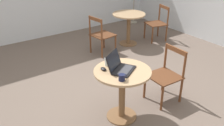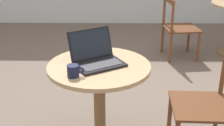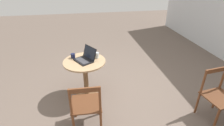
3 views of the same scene
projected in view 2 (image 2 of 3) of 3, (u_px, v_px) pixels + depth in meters
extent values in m
plane|color=#66564C|center=(136.00, 112.00, 3.07)|extent=(16.00, 16.00, 0.00)
cylinder|color=brown|center=(100.00, 109.00, 2.43)|extent=(0.09, 0.09, 0.70)
cylinder|color=tan|center=(99.00, 67.00, 2.29)|extent=(0.76, 0.76, 0.03)
cylinder|color=brown|center=(170.00, 115.00, 2.64)|extent=(0.04, 0.04, 0.41)
cylinder|color=brown|center=(216.00, 117.00, 2.63)|extent=(0.04, 0.04, 0.41)
cube|color=#562F1A|center=(201.00, 106.00, 2.37)|extent=(0.46, 0.46, 0.02)
cylinder|color=brown|center=(224.00, 70.00, 2.46)|extent=(0.04, 0.04, 0.41)
cylinder|color=brown|center=(189.00, 38.00, 4.54)|extent=(0.04, 0.04, 0.41)
cylinder|color=brown|center=(198.00, 47.00, 4.19)|extent=(0.04, 0.04, 0.41)
cylinder|color=brown|center=(162.00, 39.00, 4.50)|extent=(0.04, 0.04, 0.41)
cylinder|color=brown|center=(170.00, 48.00, 4.14)|extent=(0.04, 0.04, 0.41)
cube|color=#562F1A|center=(181.00, 28.00, 4.26)|extent=(0.50, 0.50, 0.02)
cylinder|color=brown|center=(164.00, 9.00, 4.33)|extent=(0.04, 0.04, 0.41)
cylinder|color=brown|center=(173.00, 17.00, 3.97)|extent=(0.04, 0.04, 0.41)
cube|color=brown|center=(169.00, 0.00, 4.08)|extent=(0.08, 0.42, 0.07)
cube|color=black|center=(100.00, 65.00, 2.26)|extent=(0.41, 0.37, 0.02)
cube|color=#38383D|center=(101.00, 64.00, 2.24)|extent=(0.31, 0.26, 0.00)
cube|color=black|center=(90.00, 44.00, 2.33)|extent=(0.33, 0.24, 0.22)
cube|color=black|center=(91.00, 44.00, 2.33)|extent=(0.30, 0.22, 0.19)
ellipsoid|color=black|center=(75.00, 55.00, 2.42)|extent=(0.06, 0.10, 0.03)
cylinder|color=#141938|center=(73.00, 71.00, 2.08)|extent=(0.08, 0.08, 0.08)
torus|color=#141938|center=(81.00, 70.00, 2.08)|extent=(0.05, 0.01, 0.05)
cylinder|color=silver|center=(91.00, 47.00, 2.48)|extent=(0.07, 0.07, 0.11)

